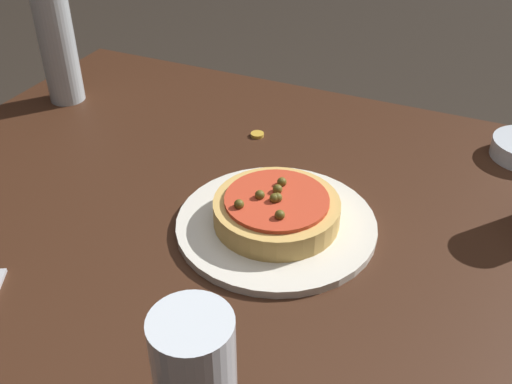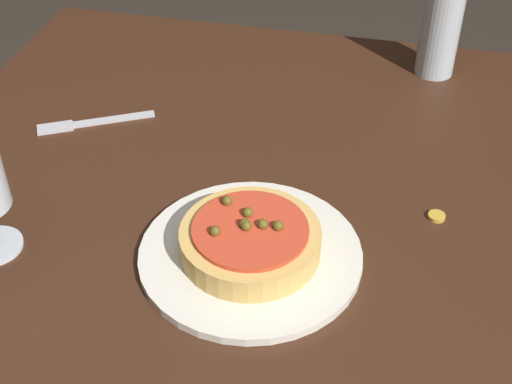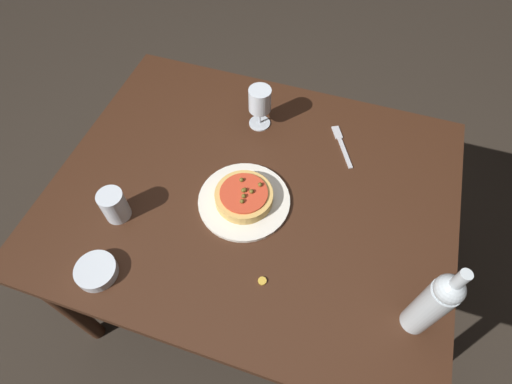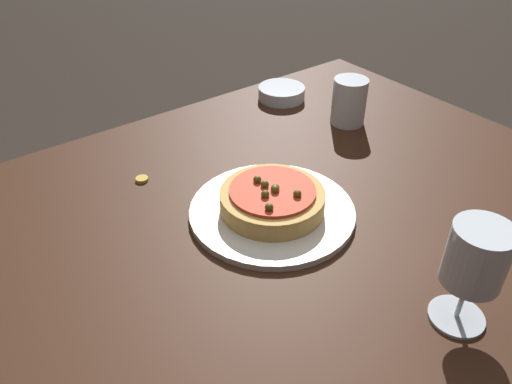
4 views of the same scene
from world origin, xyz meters
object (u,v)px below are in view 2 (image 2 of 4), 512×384
dining_table (218,292)px  fork (88,123)px  dinner_plate (250,255)px  pizza (250,240)px  bottle_cap (437,216)px

dining_table → fork: size_ratio=7.22×
dining_table → dinner_plate: (-0.01, -0.05, 0.09)m
pizza → bottle_cap: size_ratio=7.54×
fork → bottle_cap: 0.57m
pizza → fork: pizza is taller
pizza → bottle_cap: pizza is taller
dinner_plate → fork: dinner_plate is taller
pizza → fork: (0.24, 0.33, -0.03)m
dining_table → bottle_cap: bearing=-66.5°
pizza → dining_table: bearing=76.9°
pizza → dinner_plate: bearing=-131.4°
pizza → bottle_cap: bearing=-60.1°
dinner_plate → fork: 0.41m
dining_table → dinner_plate: dinner_plate is taller
dining_table → fork: (0.23, 0.28, 0.09)m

